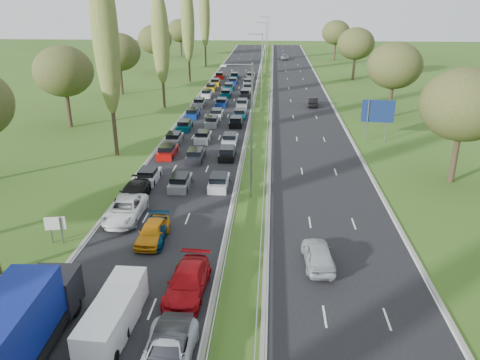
# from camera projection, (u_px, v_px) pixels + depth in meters

# --- Properties ---
(ground) EXTENTS (260.00, 260.00, 0.00)m
(ground) POSITION_uv_depth(u_px,v_px,m) (262.00, 108.00, 77.14)
(ground) COLOR #314F18
(ground) RESTS_ON ground
(near_carriageway) EXTENTS (10.50, 215.00, 0.04)m
(near_carriageway) POSITION_uv_depth(u_px,v_px,m) (222.00, 104.00, 79.90)
(near_carriageway) COLOR black
(near_carriageway) RESTS_ON ground
(far_carriageway) EXTENTS (10.50, 215.00, 0.04)m
(far_carriageway) POSITION_uv_depth(u_px,v_px,m) (302.00, 105.00, 79.03)
(far_carriageway) COLOR black
(far_carriageway) RESTS_ON ground
(central_reservation) EXTENTS (2.36, 215.00, 0.32)m
(central_reservation) POSITION_uv_depth(u_px,v_px,m) (262.00, 101.00, 79.27)
(central_reservation) COLOR gray
(central_reservation) RESTS_ON ground
(lamp_columns) EXTENTS (0.18, 140.18, 12.00)m
(lamp_columns) POSITION_uv_depth(u_px,v_px,m) (262.00, 73.00, 73.10)
(lamp_columns) COLOR gray
(lamp_columns) RESTS_ON ground
(poplar_row) EXTENTS (2.80, 127.80, 22.44)m
(poplar_row) POSITION_uv_depth(u_px,v_px,m) (142.00, 34.00, 62.66)
(poplar_row) COLOR #2D2116
(poplar_row) RESTS_ON ground
(woodland_left) EXTENTS (8.00, 166.00, 11.10)m
(woodland_left) POSITION_uv_depth(u_px,v_px,m) (52.00, 75.00, 59.90)
(woodland_left) COLOR #2D2116
(woodland_left) RESTS_ON ground
(woodland_right) EXTENTS (8.00, 153.00, 11.10)m
(woodland_right) POSITION_uv_depth(u_px,v_px,m) (410.00, 74.00, 60.71)
(woodland_right) COLOR #2D2116
(woodland_right) RESTS_ON ground
(traffic_queue_fill) EXTENTS (9.07, 69.40, 0.80)m
(traffic_queue_fill) POSITION_uv_depth(u_px,v_px,m) (219.00, 108.00, 75.03)
(traffic_queue_fill) COLOR silver
(traffic_queue_fill) RESTS_ON ground
(near_car_2) EXTENTS (2.68, 5.80, 1.61)m
(near_car_2) POSITION_uv_depth(u_px,v_px,m) (125.00, 210.00, 38.16)
(near_car_2) COLOR white
(near_car_2) RESTS_ON near_carriageway
(near_car_3) EXTENTS (2.36, 5.34, 1.52)m
(near_car_3) POSITION_uv_depth(u_px,v_px,m) (133.00, 192.00, 41.63)
(near_car_3) COLOR black
(near_car_3) RESTS_ON near_carriageway
(near_car_7) EXTENTS (2.14, 4.80, 1.37)m
(near_car_7) POSITION_uv_depth(u_px,v_px,m) (154.00, 231.00, 34.85)
(near_car_7) COLOR #042B44
(near_car_7) RESTS_ON near_carriageway
(near_car_8) EXTENTS (2.03, 4.60, 1.54)m
(near_car_8) POSITION_uv_depth(u_px,v_px,m) (153.00, 232.00, 34.64)
(near_car_8) COLOR orange
(near_car_8) RESTS_ON near_carriageway
(near_car_9) EXTENTS (1.68, 4.78, 1.57)m
(near_car_9) POSITION_uv_depth(u_px,v_px,m) (170.00, 347.00, 23.17)
(near_car_9) COLOR black
(near_car_9) RESTS_ON near_carriageway
(near_car_10) EXTENTS (2.49, 5.38, 1.49)m
(near_car_10) POSITION_uv_depth(u_px,v_px,m) (167.00, 354.00, 22.77)
(near_car_10) COLOR silver
(near_car_10) RESTS_ON near_carriageway
(near_car_11) EXTENTS (2.52, 5.65, 1.61)m
(near_car_11) POSITION_uv_depth(u_px,v_px,m) (188.00, 282.00, 28.41)
(near_car_11) COLOR #A20A10
(near_car_11) RESTS_ON near_carriageway
(far_car_0) EXTENTS (2.18, 4.84, 1.61)m
(far_car_0) POSITION_uv_depth(u_px,v_px,m) (318.00, 254.00, 31.49)
(far_car_0) COLOR #A4A9AE
(far_car_0) RESTS_ON far_carriageway
(far_car_1) EXTENTS (1.87, 4.56, 1.47)m
(far_car_1) POSITION_uv_depth(u_px,v_px,m) (313.00, 102.00, 77.96)
(far_car_1) COLOR black
(far_car_1) RESTS_ON far_carriageway
(far_car_2) EXTENTS (2.73, 5.34, 1.44)m
(far_car_2) POSITION_uv_depth(u_px,v_px,m) (284.00, 57.00, 137.17)
(far_car_2) COLOR gray
(far_car_2) RESTS_ON far_carriageway
(blue_lorry) EXTENTS (2.60, 9.35, 3.95)m
(blue_lorry) POSITION_uv_depth(u_px,v_px,m) (19.00, 327.00, 22.71)
(blue_lorry) COLOR black
(blue_lorry) RESTS_ON near_carriageway
(white_van_front) EXTENTS (1.89, 4.82, 1.94)m
(white_van_front) POSITION_uv_depth(u_px,v_px,m) (121.00, 301.00, 26.37)
(white_van_front) COLOR white
(white_van_front) RESTS_ON near_carriageway
(white_van_rear) EXTENTS (1.91, 4.86, 1.96)m
(white_van_rear) POSITION_uv_depth(u_px,v_px,m) (109.00, 322.00, 24.65)
(white_van_rear) COLOR white
(white_van_rear) RESTS_ON near_carriageway
(info_sign) EXTENTS (1.49, 0.38, 2.10)m
(info_sign) POSITION_uv_depth(u_px,v_px,m) (55.00, 226.00, 34.18)
(info_sign) COLOR gray
(info_sign) RESTS_ON ground
(direction_sign) EXTENTS (3.99, 0.48, 5.20)m
(direction_sign) POSITION_uv_depth(u_px,v_px,m) (378.00, 113.00, 58.15)
(direction_sign) COLOR gray
(direction_sign) RESTS_ON ground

